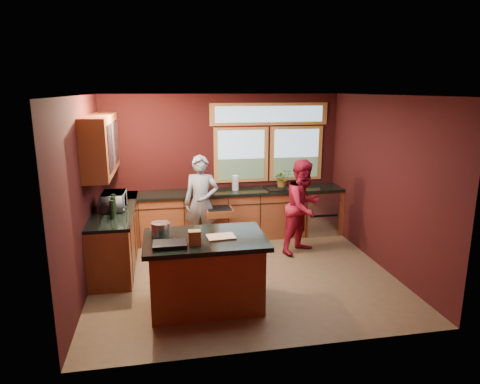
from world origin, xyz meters
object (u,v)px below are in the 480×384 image
object	(u,v)px
island	(206,271)
person_grey	(201,203)
cutting_board	(221,237)
stock_pot	(161,229)
person_red	(303,207)

from	to	relation	value
island	person_grey	distance (m)	2.15
person_grey	cutting_board	bearing A→B (deg)	-75.47
cutting_board	stock_pot	bearing A→B (deg)	165.07
island	person_grey	size ratio (longest dim) A/B	0.93
cutting_board	person_red	bearing A→B (deg)	44.82
cutting_board	island	bearing A→B (deg)	165.96
island	cutting_board	world-z (taller)	cutting_board
island	stock_pot	xyz separation A→B (m)	(-0.55, 0.15, 0.56)
island	person_red	bearing A→B (deg)	40.70
island	person_red	xyz separation A→B (m)	(1.86, 1.60, 0.34)
person_grey	island	bearing A→B (deg)	-80.87
person_red	stock_pot	bearing A→B (deg)	177.68
person_grey	person_red	world-z (taller)	person_grey
cutting_board	stock_pot	size ratio (longest dim) A/B	1.46
person_grey	person_red	bearing A→B (deg)	-3.26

